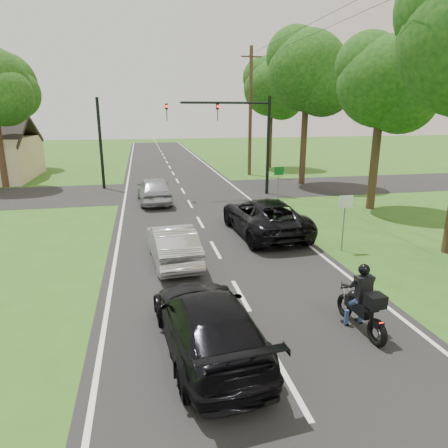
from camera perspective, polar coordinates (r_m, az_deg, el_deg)
The scene contains 17 objects.
ground at distance 11.65m, azimuth 2.40°, elevation -10.16°, with size 140.00×140.00×0.00m, color #315718.
road at distance 20.95m, azimuth -4.21°, elevation 1.67°, with size 8.00×100.00×0.01m, color black.
cross_road at distance 26.77m, azimuth -5.91°, elevation 4.73°, with size 60.00×7.00×0.01m, color black.
motorcycle_rider at distance 10.17m, azimuth 19.22°, elevation -10.92°, with size 0.56×1.99×1.71m.
dark_suv at distance 17.14m, azimuth 5.71°, elevation 1.11°, with size 2.55×5.52×1.54m, color black.
silver_sedan at distance 13.96m, azimuth -7.39°, elevation -2.80°, with size 1.41×4.05×1.33m, color silver.
silver_suv at distance 23.34m, azimuth -9.96°, elevation 4.85°, with size 1.79×4.44×1.51m, color #ADB0B6.
dark_car_behind at distance 8.91m, azimuth -2.35°, elevation -13.81°, with size 1.91×4.70×1.36m, color black.
traffic_signal at distance 24.89m, azimuth 2.20°, elevation 13.55°, with size 6.38×0.44×6.00m.
signal_pole_far at distance 28.36m, azimuth -17.21°, elevation 10.84°, with size 0.20×0.20×6.00m, color black.
utility_pole_far at distance 33.34m, azimuth 3.78°, elevation 15.72°, with size 1.60×0.28×10.00m.
sign_white at distance 15.42m, azimuth 16.91°, elevation 1.98°, with size 0.55×0.07×2.12m.
sign_green at distance 22.69m, azimuth 7.82°, elevation 6.76°, with size 0.55×0.07×2.12m.
tree_row_c at distance 22.64m, azimuth 22.48°, elevation 17.52°, with size 4.80×4.65×8.76m.
tree_row_d at distance 29.44m, azimuth 12.56°, elevation 19.97°, with size 5.76×5.58×10.45m.
tree_row_e at distance 37.95m, azimuth 7.28°, elevation 18.27°, with size 5.28×5.12×9.61m.
tree_left_far at distance 41.48m, azimuth -28.47°, elevation 16.78°, with size 5.76×5.58×10.14m.
Camera 1 is at (-2.58, -10.16, 5.09)m, focal length 32.00 mm.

